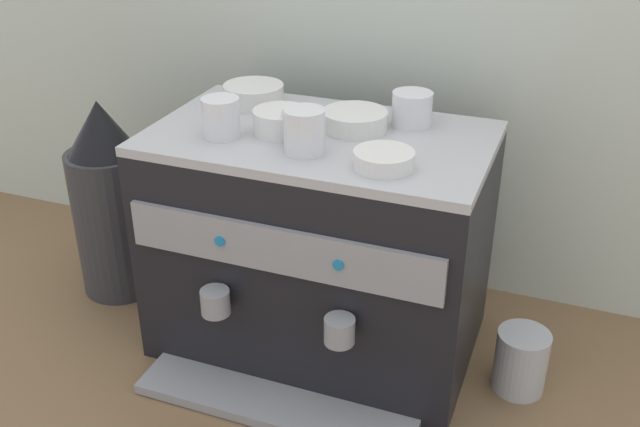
{
  "coord_description": "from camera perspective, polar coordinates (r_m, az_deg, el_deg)",
  "views": [
    {
      "loc": [
        0.47,
        -1.23,
        1.0
      ],
      "look_at": [
        0.0,
        0.0,
        0.31
      ],
      "focal_mm": 41.21,
      "sensor_mm": 36.0,
      "label": 1
    }
  ],
  "objects": [
    {
      "name": "ceramic_bowl_1",
      "position": [
        1.57,
        -5.17,
        9.16
      ],
      "size": [
        0.13,
        0.13,
        0.04
      ],
      "color": "white",
      "rests_on": "espresso_machine"
    },
    {
      "name": "ceramic_cup_0",
      "position": [
        1.46,
        7.18,
        8.13
      ],
      "size": [
        0.08,
        0.12,
        0.07
      ],
      "color": "white",
      "rests_on": "espresso_machine"
    },
    {
      "name": "ground_plane",
      "position": [
        1.65,
        0.0,
        -9.5
      ],
      "size": [
        4.0,
        4.0,
        0.0
      ],
      "primitive_type": "plane",
      "color": "brown"
    },
    {
      "name": "milk_pitcher",
      "position": [
        1.53,
        15.33,
        -10.98
      ],
      "size": [
        0.1,
        0.1,
        0.13
      ],
      "primitive_type": "cylinder",
      "color": "#B7B7BC",
      "rests_on": "ground_plane"
    },
    {
      "name": "coffee_grinder",
      "position": [
        1.77,
        -15.91,
        0.78
      ],
      "size": [
        0.18,
        0.18,
        0.48
      ],
      "color": "#333338",
      "rests_on": "ground_plane"
    },
    {
      "name": "ceramic_bowl_3",
      "position": [
        1.41,
        -3.05,
        7.13
      ],
      "size": [
        0.11,
        0.11,
        0.04
      ],
      "color": "white",
      "rests_on": "espresso_machine"
    },
    {
      "name": "ceramic_bowl_0",
      "position": [
        1.43,
        2.72,
        7.21
      ],
      "size": [
        0.13,
        0.13,
        0.04
      ],
      "color": "white",
      "rests_on": "espresso_machine"
    },
    {
      "name": "ceramic_bowl_2",
      "position": [
        1.26,
        4.98,
        4.17
      ],
      "size": [
        0.11,
        0.11,
        0.03
      ],
      "color": "white",
      "rests_on": "espresso_machine"
    },
    {
      "name": "tiled_backsplash_wall",
      "position": [
        1.69,
        4.25,
        13.43
      ],
      "size": [
        2.8,
        0.03,
        1.17
      ],
      "primitive_type": "cube",
      "color": "silver",
      "rests_on": "ground_plane"
    },
    {
      "name": "espresso_machine",
      "position": [
        1.51,
        -0.06,
        -2.39
      ],
      "size": [
        0.65,
        0.51,
        0.48
      ],
      "color": "black",
      "rests_on": "ground_plane"
    },
    {
      "name": "ceramic_cup_2",
      "position": [
        1.32,
        -1.32,
        6.48
      ],
      "size": [
        0.11,
        0.09,
        0.08
      ],
      "color": "white",
      "rests_on": "espresso_machine"
    },
    {
      "name": "ceramic_cup_1",
      "position": [
        1.4,
        -7.7,
        7.46
      ],
      "size": [
        0.08,
        0.1,
        0.08
      ],
      "color": "white",
      "rests_on": "espresso_machine"
    }
  ]
}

